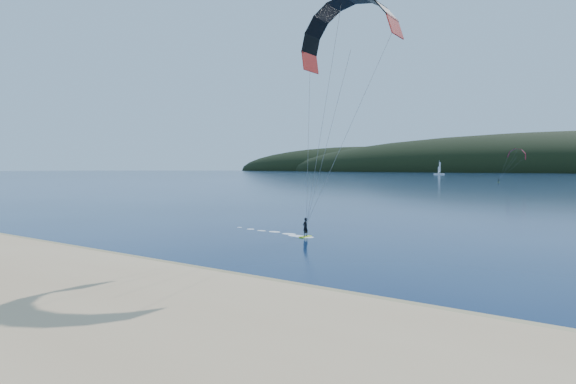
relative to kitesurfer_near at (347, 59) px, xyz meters
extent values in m
plane|color=#071536|center=(-3.53, -14.71, -14.65)|extent=(1800.00, 1800.00, 0.00)
cube|color=#9A8759|center=(-3.53, -10.21, -14.60)|extent=(220.00, 2.50, 0.10)
ellipsoid|color=black|center=(-53.53, 705.29, -14.65)|extent=(840.00, 280.00, 110.00)
ellipsoid|color=black|center=(-383.53, 765.29, -14.65)|extent=(520.00, 220.00, 90.00)
cube|color=#BEEC1B|center=(-7.82, 6.60, -14.60)|extent=(0.61, 1.50, 0.08)
imported|color=black|center=(-7.82, 6.60, -13.67)|extent=(0.49, 0.70, 1.80)
cylinder|color=gray|center=(-3.53, 3.00, -6.39)|extent=(0.02, 0.02, 17.32)
cube|color=#BEEC1B|center=(-25.83, 195.63, -14.60)|extent=(0.75, 1.44, 0.08)
imported|color=black|center=(-25.83, 195.63, -13.72)|extent=(0.81, 0.95, 1.70)
cylinder|color=gray|center=(-21.60, 192.07, -8.47)|extent=(0.02, 0.02, 14.23)
cube|color=white|center=(-111.61, 390.68, -14.08)|extent=(9.39, 4.32, 1.58)
cylinder|color=white|center=(-111.61, 390.68, -7.87)|extent=(0.23, 0.23, 12.43)
cube|color=white|center=(-111.55, 392.26, -7.87)|extent=(0.53, 2.91, 9.04)
cube|color=white|center=(-111.55, 388.87, -10.13)|extent=(0.42, 2.24, 5.65)
camera|label=1|loc=(16.32, -31.21, -7.96)|focal=29.38mm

